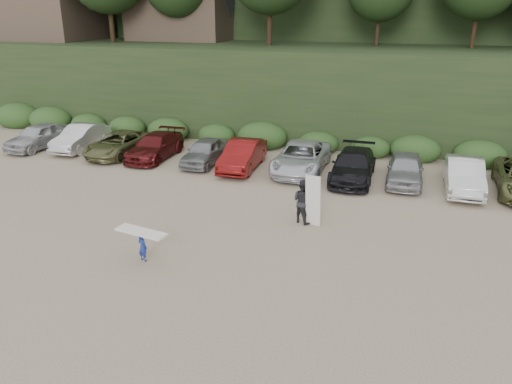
% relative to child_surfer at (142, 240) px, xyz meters
% --- Properties ---
extents(ground, '(120.00, 120.00, 0.00)m').
position_rel_child_surfer_xyz_m(ground, '(1.74, 1.72, -0.81)').
color(ground, tan).
rests_on(ground, ground).
extents(parked_cars, '(39.37, 6.06, 1.60)m').
position_rel_child_surfer_xyz_m(parked_cars, '(4.44, 11.71, -0.04)').
color(parked_cars, '#B3B3B8').
rests_on(parked_cars, ground).
extents(child_surfer, '(2.05, 0.88, 1.19)m').
position_rel_child_surfer_xyz_m(child_surfer, '(0.00, 0.00, 0.00)').
color(child_surfer, navy).
rests_on(child_surfer, ground).
extents(adult_surfer, '(1.41, 1.07, 2.25)m').
position_rel_child_surfer_xyz_m(adult_surfer, '(4.76, 5.13, 0.16)').
color(adult_surfer, black).
rests_on(adult_surfer, ground).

